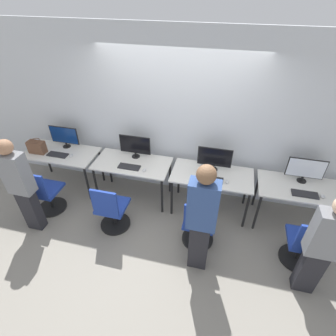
{
  "coord_description": "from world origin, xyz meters",
  "views": [
    {
      "loc": [
        0.78,
        -3.02,
        3.28
      ],
      "look_at": [
        0.0,
        0.13,
        0.89
      ],
      "focal_mm": 28.0,
      "sensor_mm": 36.0,
      "label": 1
    }
  ],
  "objects_px": {
    "keyboard_far_left": "(58,155)",
    "mouse_far_left": "(71,156)",
    "office_chair_left": "(112,211)",
    "monitor_far_right": "(306,169)",
    "office_chair_far_left": "(45,194)",
    "handbag": "(37,147)",
    "mouse_left": "(144,170)",
    "person_far_right": "(322,246)",
    "monitor_right": "(215,158)",
    "monitor_far_left": "(64,136)",
    "person_right": "(202,217)",
    "keyboard_right": "(211,179)",
    "monitor_left": "(135,146)",
    "office_chair_far_right": "(304,246)",
    "keyboard_left": "(129,167)",
    "keyboard_far_right": "(305,194)",
    "person_far_left": "(21,184)",
    "office_chair_right": "(198,226)",
    "mouse_right": "(227,182)",
    "mouse_far_right": "(323,196)"
  },
  "relations": [
    {
      "from": "monitor_far_left",
      "to": "keyboard_left",
      "type": "distance_m",
      "value": 1.4
    },
    {
      "from": "office_chair_far_left",
      "to": "office_chair_right",
      "type": "height_order",
      "value": "same"
    },
    {
      "from": "mouse_far_left",
      "to": "keyboard_left",
      "type": "xyz_separation_m",
      "value": [
        1.1,
        -0.06,
        -0.01
      ]
    },
    {
      "from": "keyboard_left",
      "to": "keyboard_right",
      "type": "height_order",
      "value": "same"
    },
    {
      "from": "mouse_far_left",
      "to": "monitor_left",
      "type": "bearing_deg",
      "value": 13.59
    },
    {
      "from": "person_far_left",
      "to": "monitor_far_right",
      "type": "bearing_deg",
      "value": 17.28
    },
    {
      "from": "office_chair_left",
      "to": "person_right",
      "type": "distance_m",
      "value": 1.55
    },
    {
      "from": "keyboard_right",
      "to": "monitor_far_right",
      "type": "height_order",
      "value": "monitor_far_right"
    },
    {
      "from": "office_chair_far_left",
      "to": "person_far_right",
      "type": "bearing_deg",
      "value": -6.25
    },
    {
      "from": "keyboard_right",
      "to": "office_chair_far_left",
      "type": "bearing_deg",
      "value": -167.96
    },
    {
      "from": "office_chair_far_left",
      "to": "handbag",
      "type": "xyz_separation_m",
      "value": [
        -0.43,
        0.6,
        0.5
      ]
    },
    {
      "from": "person_right",
      "to": "office_chair_far_right",
      "type": "relative_size",
      "value": 1.92
    },
    {
      "from": "keyboard_far_left",
      "to": "person_right",
      "type": "relative_size",
      "value": 0.21
    },
    {
      "from": "keyboard_far_left",
      "to": "keyboard_right",
      "type": "xyz_separation_m",
      "value": [
        2.69,
        -0.04,
        0.0
      ]
    },
    {
      "from": "handbag",
      "to": "person_far_left",
      "type": "bearing_deg",
      "value": -65.3
    },
    {
      "from": "office_chair_far_left",
      "to": "keyboard_left",
      "type": "bearing_deg",
      "value": 23.6
    },
    {
      "from": "monitor_far_left",
      "to": "office_chair_left",
      "type": "height_order",
      "value": "monitor_far_left"
    },
    {
      "from": "office_chair_left",
      "to": "monitor_far_right",
      "type": "distance_m",
      "value": 2.99
    },
    {
      "from": "person_far_left",
      "to": "mouse_left",
      "type": "relative_size",
      "value": 17.83
    },
    {
      "from": "keyboard_right",
      "to": "person_right",
      "type": "distance_m",
      "value": 1.01
    },
    {
      "from": "keyboard_left",
      "to": "mouse_left",
      "type": "bearing_deg",
      "value": -6.23
    },
    {
      "from": "monitor_left",
      "to": "office_chair_far_right",
      "type": "relative_size",
      "value": 0.61
    },
    {
      "from": "mouse_far_left",
      "to": "person_right",
      "type": "relative_size",
      "value": 0.05
    },
    {
      "from": "monitor_left",
      "to": "monitor_far_right",
      "type": "relative_size",
      "value": 1.0
    },
    {
      "from": "keyboard_right",
      "to": "mouse_far_right",
      "type": "height_order",
      "value": "mouse_far_right"
    },
    {
      "from": "mouse_left",
      "to": "monitor_right",
      "type": "distance_m",
      "value": 1.14
    },
    {
      "from": "person_far_left",
      "to": "monitor_left",
      "type": "relative_size",
      "value": 2.97
    },
    {
      "from": "monitor_far_left",
      "to": "mouse_left",
      "type": "xyz_separation_m",
      "value": [
        1.62,
        -0.36,
        -0.21
      ]
    },
    {
      "from": "mouse_far_left",
      "to": "office_chair_far_left",
      "type": "bearing_deg",
      "value": -107.53
    },
    {
      "from": "keyboard_far_left",
      "to": "monitor_right",
      "type": "xyz_separation_m",
      "value": [
        2.69,
        0.23,
        0.21
      ]
    },
    {
      "from": "mouse_far_left",
      "to": "keyboard_far_right",
      "type": "height_order",
      "value": "mouse_far_left"
    },
    {
      "from": "monitor_left",
      "to": "office_chair_far_right",
      "type": "height_order",
      "value": "monitor_left"
    },
    {
      "from": "person_far_left",
      "to": "monitor_far_right",
      "type": "height_order",
      "value": "person_far_left"
    },
    {
      "from": "mouse_left",
      "to": "mouse_far_right",
      "type": "bearing_deg",
      "value": 0.31
    },
    {
      "from": "mouse_right",
      "to": "person_far_left",
      "type": "bearing_deg",
      "value": -162.24
    },
    {
      "from": "person_far_left",
      "to": "office_chair_right",
      "type": "relative_size",
      "value": 1.81
    },
    {
      "from": "monitor_far_left",
      "to": "office_chair_far_left",
      "type": "distance_m",
      "value": 1.09
    },
    {
      "from": "keyboard_far_right",
      "to": "person_far_right",
      "type": "bearing_deg",
      "value": -89.91
    },
    {
      "from": "keyboard_far_left",
      "to": "mouse_far_left",
      "type": "distance_m",
      "value": 0.25
    },
    {
      "from": "keyboard_far_left",
      "to": "handbag",
      "type": "relative_size",
      "value": 1.21
    },
    {
      "from": "monitor_left",
      "to": "keyboard_left",
      "type": "height_order",
      "value": "monitor_left"
    },
    {
      "from": "monitor_left",
      "to": "mouse_far_right",
      "type": "bearing_deg",
      "value": -6.65
    },
    {
      "from": "person_far_right",
      "to": "handbag",
      "type": "bearing_deg",
      "value": 166.78
    },
    {
      "from": "mouse_left",
      "to": "handbag",
      "type": "bearing_deg",
      "value": 178.12
    },
    {
      "from": "monitor_right",
      "to": "monitor_far_right",
      "type": "relative_size",
      "value": 1.0
    },
    {
      "from": "monitor_far_left",
      "to": "person_right",
      "type": "xyz_separation_m",
      "value": [
        2.67,
        -1.33,
        -0.03
      ]
    },
    {
      "from": "keyboard_left",
      "to": "mouse_right",
      "type": "distance_m",
      "value": 1.59
    },
    {
      "from": "monitor_far_right",
      "to": "monitor_far_left",
      "type": "bearing_deg",
      "value": 179.57
    },
    {
      "from": "monitor_right",
      "to": "monitor_far_right",
      "type": "bearing_deg",
      "value": 1.3
    },
    {
      "from": "mouse_left",
      "to": "person_far_right",
      "type": "distance_m",
      "value": 2.61
    }
  ]
}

